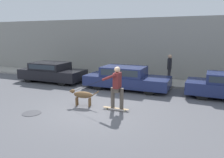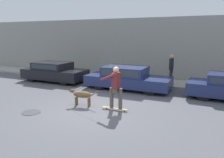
{
  "view_description": "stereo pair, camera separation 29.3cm",
  "coord_description": "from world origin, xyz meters",
  "px_view_note": "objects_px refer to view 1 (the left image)",
  "views": [
    {
      "loc": [
        3.67,
        -7.38,
        2.91
      ],
      "look_at": [
        -0.08,
        1.62,
        0.95
      ],
      "focal_mm": 35.0,
      "sensor_mm": 36.0,
      "label": 1
    },
    {
      "loc": [
        3.94,
        -7.26,
        2.91
      ],
      "look_at": [
        -0.08,
        1.62,
        0.95
      ],
      "focal_mm": 35.0,
      "sensor_mm": 36.0,
      "label": 2
    }
  ],
  "objects_px": {
    "parked_car_1": "(126,78)",
    "pedestrian_with_bag": "(169,67)",
    "skateboarder": "(117,86)",
    "parked_car_0": "(52,72)",
    "dog": "(82,95)"
  },
  "relations": [
    {
      "from": "parked_car_0",
      "to": "skateboarder",
      "type": "xyz_separation_m",
      "value": [
        5.79,
        -3.5,
        0.39
      ]
    },
    {
      "from": "parked_car_0",
      "to": "parked_car_1",
      "type": "height_order",
      "value": "parked_car_1"
    },
    {
      "from": "dog",
      "to": "skateboarder",
      "type": "xyz_separation_m",
      "value": [
        1.52,
        0.05,
        0.52
      ]
    },
    {
      "from": "parked_car_1",
      "to": "dog",
      "type": "bearing_deg",
      "value": -101.38
    },
    {
      "from": "parked_car_1",
      "to": "pedestrian_with_bag",
      "type": "bearing_deg",
      "value": 39.22
    },
    {
      "from": "skateboarder",
      "to": "pedestrian_with_bag",
      "type": "distance_m",
      "value": 5.34
    },
    {
      "from": "parked_car_0",
      "to": "parked_car_1",
      "type": "xyz_separation_m",
      "value": [
        4.98,
        -0.0,
        -0.01
      ]
    },
    {
      "from": "parked_car_1",
      "to": "skateboarder",
      "type": "relative_size",
      "value": 1.89
    },
    {
      "from": "dog",
      "to": "pedestrian_with_bag",
      "type": "distance_m",
      "value": 5.95
    },
    {
      "from": "parked_car_0",
      "to": "pedestrian_with_bag",
      "type": "height_order",
      "value": "pedestrian_with_bag"
    },
    {
      "from": "skateboarder",
      "to": "parked_car_0",
      "type": "bearing_deg",
      "value": -33.21
    },
    {
      "from": "parked_car_1",
      "to": "pedestrian_with_bag",
      "type": "xyz_separation_m",
      "value": [
        2.06,
        1.69,
        0.49
      ]
    },
    {
      "from": "parked_car_1",
      "to": "skateboarder",
      "type": "bearing_deg",
      "value": -77.09
    },
    {
      "from": "pedestrian_with_bag",
      "to": "parked_car_0",
      "type": "bearing_deg",
      "value": -165.06
    },
    {
      "from": "dog",
      "to": "skateboarder",
      "type": "height_order",
      "value": "skateboarder"
    }
  ]
}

